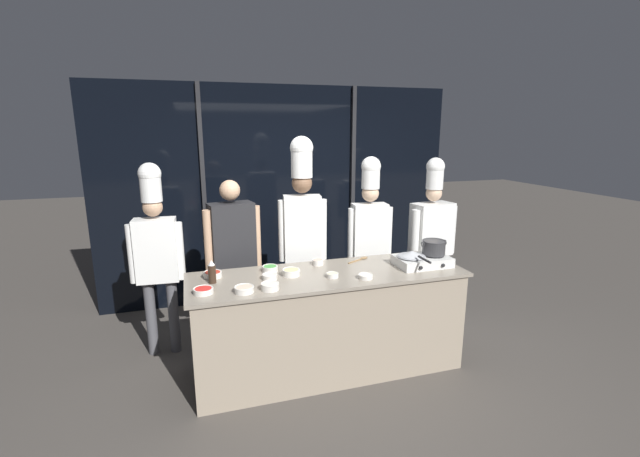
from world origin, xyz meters
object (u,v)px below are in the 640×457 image
at_px(portable_stove, 422,261).
at_px(prep_bowl_chicken, 244,289).
at_px(person_guest, 233,248).
at_px(stock_pot, 434,247).
at_px(prep_bowl_scallions, 270,268).
at_px(chef_pastry, 432,231).
at_px(chef_line, 369,228).
at_px(chef_sous, 302,220).
at_px(prep_bowl_chili_flakes, 213,274).
at_px(frying_pan, 412,254).
at_px(squeeze_bottle_soy, 212,272).
at_px(prep_bowl_noodles, 333,275).
at_px(chef_head, 156,246).
at_px(prep_bowl_bell_pepper, 203,290).
at_px(prep_bowl_garlic, 366,276).
at_px(serving_spoon_slotted, 362,259).
at_px(prep_bowl_onion, 270,276).
at_px(prep_bowl_bean_sprouts, 270,286).
at_px(prep_bowl_ginger, 291,272).
at_px(prep_bowl_shrimp, 318,262).

relative_size(portable_stove, prep_bowl_chicken, 3.16).
relative_size(portable_stove, person_guest, 0.29).
height_order(stock_pot, prep_bowl_scallions, stock_pot).
distance_m(portable_stove, chef_pastry, 1.01).
relative_size(portable_stove, chef_line, 0.26).
bearing_deg(chef_sous, prep_bowl_chili_flakes, 36.95).
relative_size(frying_pan, person_guest, 0.26).
xyz_separation_m(squeeze_bottle_soy, prep_bowl_noodles, (1.00, -0.17, -0.07)).
height_order(stock_pot, prep_bowl_noodles, stock_pot).
bearing_deg(person_guest, prep_bowl_chicken, 78.24).
bearing_deg(chef_line, person_guest, 8.92).
bearing_deg(chef_head, chef_sous, -178.65).
height_order(chef_head, chef_pastry, chef_head).
distance_m(prep_bowl_chili_flakes, chef_sous, 1.10).
bearing_deg(prep_bowl_bell_pepper, prep_bowl_garlic, -2.62).
relative_size(portable_stove, frying_pan, 1.09).
bearing_deg(chef_pastry, prep_bowl_scallions, 6.84).
bearing_deg(serving_spoon_slotted, frying_pan, -44.90).
bearing_deg(person_guest, prep_bowl_onion, 97.74).
distance_m(prep_bowl_bean_sprouts, prep_bowl_noodles, 0.58).
bearing_deg(prep_bowl_onion, chef_sous, 55.80).
relative_size(stock_pot, chef_head, 0.13).
bearing_deg(person_guest, prep_bowl_scallions, 108.34).
bearing_deg(prep_bowl_onion, prep_bowl_garlic, -15.93).
bearing_deg(prep_bowl_ginger, chef_line, 34.55).
distance_m(serving_spoon_slotted, chef_sous, 0.72).
xyz_separation_m(chef_head, chef_pastry, (2.96, -0.00, -0.06)).
distance_m(stock_pot, prep_bowl_garlic, 0.79).
distance_m(prep_bowl_bean_sprouts, chef_pastry, 2.29).
bearing_deg(person_guest, prep_bowl_shrimp, 138.54).
relative_size(prep_bowl_noodles, chef_head, 0.06).
xyz_separation_m(prep_bowl_shrimp, chef_head, (-1.44, 0.51, 0.13)).
bearing_deg(prep_bowl_scallions, prep_bowl_ginger, -46.29).
relative_size(prep_bowl_scallions, chef_sous, 0.07).
xyz_separation_m(portable_stove, prep_bowl_bell_pepper, (-1.98, -0.11, -0.02)).
distance_m(prep_bowl_shrimp, prep_bowl_chili_flakes, 0.96).
distance_m(portable_stove, serving_spoon_slotted, 0.58).
height_order(prep_bowl_shrimp, chef_head, chef_head).
bearing_deg(prep_bowl_bell_pepper, prep_bowl_shrimp, 21.54).
distance_m(squeeze_bottle_soy, prep_bowl_bean_sprouts, 0.52).
distance_m(portable_stove, frying_pan, 0.14).
height_order(squeeze_bottle_soy, prep_bowl_chili_flakes, squeeze_bottle_soy).
xyz_separation_m(serving_spoon_slotted, person_guest, (-1.20, 0.39, 0.10)).
distance_m(prep_bowl_chili_flakes, person_guest, 0.54).
distance_m(prep_bowl_bell_pepper, chef_sous, 1.38).
bearing_deg(frying_pan, prep_bowl_bell_pepper, -176.74).
distance_m(prep_bowl_bean_sprouts, prep_bowl_garlic, 0.83).
xyz_separation_m(prep_bowl_noodles, chef_line, (0.72, 0.87, 0.17)).
xyz_separation_m(prep_bowl_ginger, prep_bowl_chili_flakes, (-0.66, 0.16, -0.01)).
distance_m(prep_bowl_noodles, chef_pastry, 1.73).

